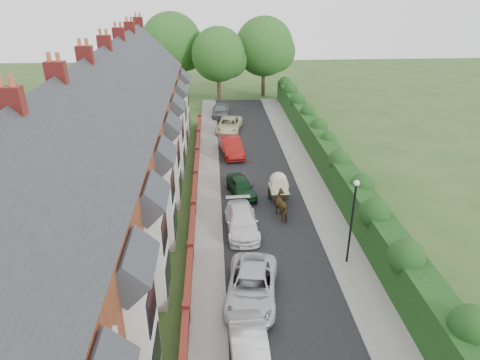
% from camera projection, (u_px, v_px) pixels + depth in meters
% --- Properties ---
extents(ground, '(140.00, 140.00, 0.00)m').
position_uv_depth(ground, '(300.00, 317.00, 20.24)').
color(ground, '#2D4C1E').
rests_on(ground, ground).
extents(road, '(6.00, 58.00, 0.02)m').
position_uv_depth(road, '(263.00, 205.00, 30.14)').
color(road, black).
rests_on(road, ground).
extents(pavement_hedge_side, '(2.20, 58.00, 0.12)m').
position_uv_depth(pavement_hedge_side, '(321.00, 203.00, 30.36)').
color(pavement_hedge_side, gray).
rests_on(pavement_hedge_side, ground).
extents(pavement_house_side, '(1.70, 58.00, 0.12)m').
position_uv_depth(pavement_house_side, '(209.00, 207.00, 29.89)').
color(pavement_house_side, gray).
rests_on(pavement_house_side, ground).
extents(kerb_hedge_side, '(0.18, 58.00, 0.13)m').
position_uv_depth(kerb_hedge_side, '(306.00, 203.00, 30.29)').
color(kerb_hedge_side, gray).
rests_on(kerb_hedge_side, ground).
extents(kerb_house_side, '(0.18, 58.00, 0.13)m').
position_uv_depth(kerb_house_side, '(220.00, 206.00, 29.93)').
color(kerb_house_side, gray).
rests_on(kerb_house_side, ground).
extents(hedge, '(2.10, 58.00, 2.85)m').
position_uv_depth(hedge, '(348.00, 183.00, 29.80)').
color(hedge, black).
rests_on(hedge, ground).
extents(terrace_row, '(9.05, 40.50, 11.50)m').
position_uv_depth(terrace_row, '(102.00, 156.00, 26.71)').
color(terrace_row, '#994A27').
rests_on(terrace_row, ground).
extents(garden_wall_row, '(0.35, 40.35, 1.10)m').
position_uv_depth(garden_wall_row, '(194.00, 209.00, 28.76)').
color(garden_wall_row, maroon).
rests_on(garden_wall_row, ground).
extents(lamppost, '(0.32, 0.32, 5.16)m').
position_uv_depth(lamppost, '(353.00, 212.00, 22.65)').
color(lamppost, black).
rests_on(lamppost, ground).
extents(tree_far_left, '(7.14, 6.80, 9.29)m').
position_uv_depth(tree_far_left, '(221.00, 56.00, 53.82)').
color(tree_far_left, '#332316').
rests_on(tree_far_left, ground).
extents(tree_far_right, '(7.98, 7.60, 10.31)m').
position_uv_depth(tree_far_right, '(267.00, 48.00, 55.72)').
color(tree_far_right, '#332316').
rests_on(tree_far_right, ground).
extents(tree_far_back, '(8.40, 8.00, 10.82)m').
position_uv_depth(tree_far_back, '(175.00, 45.00, 55.79)').
color(tree_far_back, '#332316').
rests_on(tree_far_back, ground).
extents(car_silver_a, '(1.69, 4.37, 1.42)m').
position_uv_depth(car_silver_a, '(249.00, 351.00, 17.48)').
color(car_silver_a, '#A7A7AB').
rests_on(car_silver_a, ground).
extents(car_silver_b, '(3.22, 5.58, 1.46)m').
position_uv_depth(car_silver_b, '(251.00, 287.00, 21.07)').
color(car_silver_b, silver).
rests_on(car_silver_b, ground).
extents(car_white, '(2.13, 4.83, 1.38)m').
position_uv_depth(car_white, '(242.00, 221.00, 26.85)').
color(car_white, white).
rests_on(car_white, ground).
extents(car_green, '(2.38, 4.18, 1.34)m').
position_uv_depth(car_green, '(241.00, 187.00, 31.34)').
color(car_green, black).
rests_on(car_green, ground).
extents(car_red, '(2.27, 4.99, 1.59)m').
position_uv_depth(car_red, '(231.00, 146.00, 38.55)').
color(car_red, maroon).
rests_on(car_red, ground).
extents(car_beige, '(3.24, 5.36, 1.39)m').
position_uv_depth(car_beige, '(229.00, 125.00, 44.54)').
color(car_beige, beige).
rests_on(car_beige, ground).
extents(car_grey, '(2.20, 4.74, 1.34)m').
position_uv_depth(car_grey, '(221.00, 110.00, 49.56)').
color(car_grey, '#585C60').
rests_on(car_grey, ground).
extents(horse, '(1.44, 2.23, 1.73)m').
position_uv_depth(horse, '(283.00, 205.00, 28.35)').
color(horse, '#4B371B').
rests_on(horse, ground).
extents(horse_cart, '(1.30, 2.87, 2.07)m').
position_uv_depth(horse_cart, '(279.00, 187.00, 30.21)').
color(horse_cart, black).
rests_on(horse_cart, ground).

